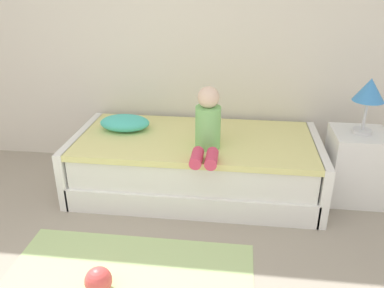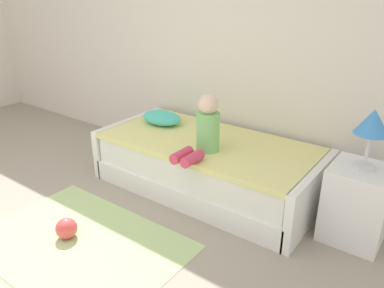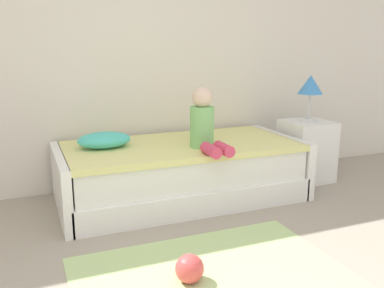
{
  "view_description": "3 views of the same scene",
  "coord_description": "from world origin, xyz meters",
  "px_view_note": "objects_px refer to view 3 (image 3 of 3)",
  "views": [
    {
      "loc": [
        0.99,
        -1.05,
        1.81
      ],
      "look_at": [
        0.64,
        1.75,
        0.55
      ],
      "focal_mm": 36.73,
      "sensor_mm": 36.0,
      "label": 1
    },
    {
      "loc": [
        2.44,
        -0.7,
        1.84
      ],
      "look_at": [
        0.64,
        1.75,
        0.55
      ],
      "focal_mm": 35.31,
      "sensor_mm": 36.0,
      "label": 2
    },
    {
      "loc": [
        -0.62,
        -1.34,
        1.34
      ],
      "look_at": [
        0.64,
        1.75,
        0.55
      ],
      "focal_mm": 39.58,
      "sensor_mm": 36.0,
      "label": 3
    }
  ],
  "objects_px": {
    "child_figure": "(204,124)",
    "pillow": "(104,140)",
    "bed": "(181,171)",
    "table_lamp": "(310,87)",
    "nightstand": "(306,151)",
    "toy_ball": "(190,269)"
  },
  "relations": [
    {
      "from": "child_figure",
      "to": "pillow",
      "type": "bearing_deg",
      "value": 156.78
    },
    {
      "from": "bed",
      "to": "table_lamp",
      "type": "relative_size",
      "value": 4.69
    },
    {
      "from": "bed",
      "to": "child_figure",
      "type": "distance_m",
      "value": 0.53
    },
    {
      "from": "nightstand",
      "to": "child_figure",
      "type": "relative_size",
      "value": 1.18
    },
    {
      "from": "child_figure",
      "to": "pillow",
      "type": "relative_size",
      "value": 1.16
    },
    {
      "from": "bed",
      "to": "nightstand",
      "type": "xyz_separation_m",
      "value": [
        1.35,
        0.03,
        0.05
      ]
    },
    {
      "from": "nightstand",
      "to": "bed",
      "type": "bearing_deg",
      "value": -178.82
    },
    {
      "from": "bed",
      "to": "table_lamp",
      "type": "xyz_separation_m",
      "value": [
        1.35,
        0.03,
        0.69
      ]
    },
    {
      "from": "nightstand",
      "to": "table_lamp",
      "type": "bearing_deg",
      "value": 63.43
    },
    {
      "from": "table_lamp",
      "to": "nightstand",
      "type": "bearing_deg",
      "value": -116.57
    },
    {
      "from": "table_lamp",
      "to": "pillow",
      "type": "relative_size",
      "value": 1.02
    },
    {
      "from": "table_lamp",
      "to": "pillow",
      "type": "bearing_deg",
      "value": 177.93
    },
    {
      "from": "child_figure",
      "to": "pillow",
      "type": "height_order",
      "value": "child_figure"
    },
    {
      "from": "nightstand",
      "to": "child_figure",
      "type": "xyz_separation_m",
      "value": [
        -1.23,
        -0.26,
        0.4
      ]
    },
    {
      "from": "table_lamp",
      "to": "child_figure",
      "type": "xyz_separation_m",
      "value": [
        -1.23,
        -0.26,
        -0.23
      ]
    },
    {
      "from": "table_lamp",
      "to": "toy_ball",
      "type": "bearing_deg",
      "value": -143.46
    },
    {
      "from": "bed",
      "to": "toy_ball",
      "type": "bearing_deg",
      "value": -108.83
    },
    {
      "from": "nightstand",
      "to": "table_lamp",
      "type": "relative_size",
      "value": 1.33
    },
    {
      "from": "child_figure",
      "to": "toy_ball",
      "type": "distance_m",
      "value": 1.36
    },
    {
      "from": "nightstand",
      "to": "child_figure",
      "type": "height_order",
      "value": "child_figure"
    },
    {
      "from": "bed",
      "to": "nightstand",
      "type": "height_order",
      "value": "nightstand"
    },
    {
      "from": "pillow",
      "to": "nightstand",
      "type": "bearing_deg",
      "value": -2.07
    }
  ]
}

